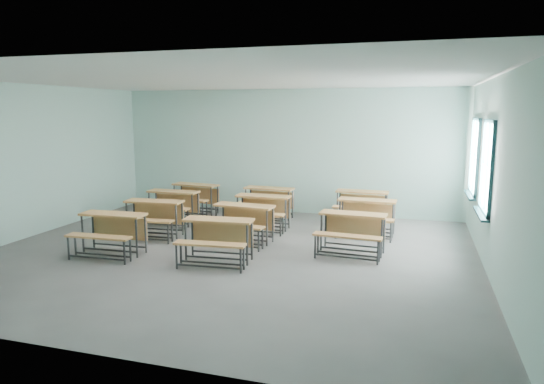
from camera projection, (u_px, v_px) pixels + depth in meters
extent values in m
cube|color=slate|center=(229.00, 254.00, 9.11)|extent=(9.00, 8.00, 0.02)
cube|color=silver|center=(226.00, 79.00, 8.58)|extent=(9.00, 8.00, 0.02)
cube|color=#AEDACE|center=(285.00, 151.00, 12.63)|extent=(9.00, 0.02, 3.20)
cube|color=#AEDACE|center=(83.00, 212.00, 5.06)|extent=(9.00, 0.02, 3.20)
cube|color=#AEDACE|center=(27.00, 161.00, 10.13)|extent=(0.02, 8.00, 3.20)
cube|color=#AEDACE|center=(496.00, 179.00, 7.56)|extent=(0.02, 8.00, 3.20)
cube|color=#163A3F|center=(472.00, 192.00, 10.32)|extent=(0.06, 1.20, 0.06)
cube|color=#163A3F|center=(477.00, 119.00, 10.07)|extent=(0.06, 1.20, 0.06)
cube|color=#163A3F|center=(478.00, 159.00, 9.66)|extent=(0.06, 0.06, 1.60)
cube|color=#163A3F|center=(472.00, 154.00, 10.73)|extent=(0.06, 0.06, 1.60)
cube|color=#163A3F|center=(475.00, 156.00, 10.19)|extent=(0.04, 0.04, 1.48)
cube|color=#163A3F|center=(475.00, 156.00, 10.19)|extent=(0.04, 1.08, 0.04)
cube|color=#163A3F|center=(470.00, 195.00, 10.34)|extent=(0.14, 1.28, 0.04)
cube|color=white|center=(476.00, 156.00, 10.19)|extent=(0.01, 1.08, 1.48)
cube|color=#163A3F|center=(484.00, 211.00, 8.43)|extent=(0.06, 1.20, 0.06)
cube|color=#163A3F|center=(490.00, 121.00, 8.18)|extent=(0.06, 1.20, 0.06)
cube|color=#163A3F|center=(492.00, 170.00, 7.77)|extent=(0.06, 0.06, 1.60)
cube|color=#163A3F|center=(483.00, 163.00, 8.84)|extent=(0.06, 0.06, 1.60)
cube|color=#163A3F|center=(487.00, 167.00, 8.31)|extent=(0.04, 0.04, 1.48)
cube|color=#163A3F|center=(487.00, 167.00, 8.31)|extent=(0.04, 1.08, 0.04)
cube|color=#163A3F|center=(481.00, 214.00, 8.45)|extent=(0.14, 1.28, 0.04)
cube|color=white|center=(489.00, 167.00, 8.30)|extent=(0.01, 1.08, 1.48)
cube|color=#BA7D43|center=(113.00, 214.00, 9.01)|extent=(1.24, 0.46, 0.04)
cube|color=#BA7D43|center=(120.00, 228.00, 9.24)|extent=(1.16, 0.07, 0.42)
cylinder|color=#333638|center=(83.00, 234.00, 9.05)|extent=(0.04, 0.04, 0.72)
cylinder|color=#333638|center=(137.00, 238.00, 8.78)|extent=(0.04, 0.04, 0.72)
cylinder|color=#333638|center=(93.00, 230.00, 9.36)|extent=(0.04, 0.04, 0.72)
cylinder|color=#333638|center=(146.00, 234.00, 9.09)|extent=(0.04, 0.04, 0.72)
cube|color=#333638|center=(110.00, 250.00, 8.96)|extent=(1.12, 0.08, 0.03)
cube|color=#333638|center=(120.00, 245.00, 9.27)|extent=(1.12, 0.08, 0.03)
cube|color=#BA7D43|center=(98.00, 237.00, 8.59)|extent=(1.23, 0.31, 0.04)
cylinder|color=#333638|center=(68.00, 248.00, 8.67)|extent=(0.04, 0.04, 0.42)
cylinder|color=#333638|center=(124.00, 253.00, 8.40)|extent=(0.04, 0.04, 0.42)
cylinder|color=#333638|center=(75.00, 246.00, 8.86)|extent=(0.04, 0.04, 0.42)
cylinder|color=#333638|center=(130.00, 250.00, 8.58)|extent=(0.04, 0.04, 0.42)
cube|color=#333638|center=(96.00, 258.00, 8.56)|extent=(1.12, 0.08, 0.03)
cube|color=#333638|center=(103.00, 255.00, 8.74)|extent=(1.12, 0.08, 0.03)
cube|color=#BA7D43|center=(218.00, 220.00, 8.53)|extent=(1.26, 0.52, 0.04)
cube|color=#BA7D43|center=(222.00, 234.00, 8.77)|extent=(1.16, 0.12, 0.42)
cylinder|color=#333638|center=(186.00, 242.00, 8.55)|extent=(0.04, 0.04, 0.72)
cylinder|color=#333638|center=(247.00, 245.00, 8.33)|extent=(0.04, 0.04, 0.72)
cylinder|color=#333638|center=(192.00, 237.00, 8.87)|extent=(0.04, 0.04, 0.72)
cylinder|color=#333638|center=(252.00, 240.00, 8.64)|extent=(0.04, 0.04, 0.72)
cube|color=#333638|center=(216.00, 258.00, 8.48)|extent=(1.12, 0.13, 0.03)
cube|color=#333638|center=(222.00, 253.00, 8.80)|extent=(1.12, 0.13, 0.03)
cube|color=#BA7D43|center=(210.00, 244.00, 8.11)|extent=(1.24, 0.36, 0.04)
cylinder|color=#333638|center=(177.00, 257.00, 8.17)|extent=(0.04, 0.04, 0.42)
cylinder|color=#333638|center=(241.00, 261.00, 7.94)|extent=(0.04, 0.04, 0.42)
cylinder|color=#333638|center=(181.00, 254.00, 8.36)|extent=(0.04, 0.04, 0.42)
cylinder|color=#333638|center=(244.00, 258.00, 8.13)|extent=(0.04, 0.04, 0.42)
cube|color=#333638|center=(208.00, 266.00, 8.08)|extent=(1.12, 0.13, 0.03)
cube|color=#333638|center=(212.00, 263.00, 8.27)|extent=(1.12, 0.13, 0.03)
cube|color=#BA7D43|center=(154.00, 201.00, 10.28)|extent=(1.25, 0.51, 0.04)
cube|color=#BA7D43|center=(158.00, 214.00, 10.52)|extent=(1.16, 0.12, 0.42)
cylinder|color=#333638|center=(127.00, 219.00, 10.30)|extent=(0.04, 0.04, 0.72)
cylinder|color=#333638|center=(176.00, 222.00, 10.08)|extent=(0.04, 0.04, 0.72)
cylinder|color=#333638|center=(134.00, 216.00, 10.62)|extent=(0.04, 0.04, 0.72)
cylinder|color=#333638|center=(182.00, 219.00, 10.39)|extent=(0.04, 0.04, 0.72)
cube|color=#333638|center=(152.00, 233.00, 10.23)|extent=(1.12, 0.13, 0.03)
cube|color=#333638|center=(159.00, 229.00, 10.55)|extent=(1.12, 0.13, 0.03)
cube|color=#BA7D43|center=(144.00, 220.00, 9.86)|extent=(1.24, 0.36, 0.04)
cylinder|color=#333638|center=(117.00, 231.00, 9.92)|extent=(0.04, 0.04, 0.42)
cylinder|color=#333638|center=(168.00, 234.00, 9.69)|extent=(0.04, 0.04, 0.42)
cylinder|color=#333638|center=(122.00, 229.00, 10.11)|extent=(0.04, 0.04, 0.42)
cylinder|color=#333638|center=(172.00, 232.00, 9.88)|extent=(0.04, 0.04, 0.42)
cube|color=#333638|center=(143.00, 239.00, 9.83)|extent=(1.12, 0.13, 0.03)
cube|color=#333638|center=(147.00, 236.00, 10.02)|extent=(1.12, 0.13, 0.03)
cube|color=#BA7D43|center=(244.00, 206.00, 9.82)|extent=(1.25, 0.50, 0.04)
cube|color=#BA7D43|center=(248.00, 219.00, 10.04)|extent=(1.16, 0.11, 0.42)
cylinder|color=#333638|center=(216.00, 224.00, 9.93)|extent=(0.04, 0.04, 0.72)
cylinder|color=#333638|center=(267.00, 228.00, 9.53)|extent=(0.04, 0.04, 0.72)
cylinder|color=#333638|center=(223.00, 220.00, 10.23)|extent=(0.04, 0.04, 0.72)
cylinder|color=#333638|center=(273.00, 225.00, 9.83)|extent=(0.04, 0.04, 0.72)
cube|color=#333638|center=(241.00, 238.00, 9.77)|extent=(1.12, 0.12, 0.03)
cube|color=#333638|center=(248.00, 235.00, 10.07)|extent=(1.12, 0.12, 0.03)
cube|color=#BA7D43|center=(234.00, 226.00, 9.42)|extent=(1.24, 0.35, 0.04)
cylinder|color=#333638|center=(206.00, 236.00, 9.57)|extent=(0.04, 0.04, 0.42)
cylinder|color=#333638|center=(259.00, 241.00, 9.17)|extent=(0.04, 0.04, 0.42)
cylinder|color=#333638|center=(211.00, 233.00, 9.75)|extent=(0.04, 0.04, 0.42)
cylinder|color=#333638|center=(262.00, 239.00, 9.34)|extent=(0.04, 0.04, 0.42)
cube|color=#333638|center=(232.00, 245.00, 9.39)|extent=(1.12, 0.12, 0.03)
cube|color=#333638|center=(236.00, 242.00, 9.57)|extent=(1.12, 0.12, 0.03)
cube|color=#BA7D43|center=(353.00, 214.00, 9.02)|extent=(1.25, 0.49, 0.04)
cube|color=#BA7D43|center=(355.00, 228.00, 9.25)|extent=(1.16, 0.09, 0.42)
cylinder|color=#333638|center=(321.00, 233.00, 9.13)|extent=(0.04, 0.04, 0.72)
cylinder|color=#333638|center=(382.00, 239.00, 8.74)|extent=(0.04, 0.04, 0.72)
cylinder|color=#333638|center=(326.00, 229.00, 9.43)|extent=(0.04, 0.04, 0.72)
cylinder|color=#333638|center=(384.00, 235.00, 9.05)|extent=(0.04, 0.04, 0.72)
cube|color=#333638|center=(350.00, 250.00, 8.98)|extent=(1.12, 0.10, 0.03)
cube|color=#333638|center=(354.00, 245.00, 9.28)|extent=(1.12, 0.10, 0.03)
cube|color=#BA7D43|center=(347.00, 236.00, 8.62)|extent=(1.24, 0.33, 0.04)
cylinder|color=#333638|center=(315.00, 247.00, 8.76)|extent=(0.04, 0.04, 0.42)
cylinder|color=#333638|center=(378.00, 253.00, 8.38)|extent=(0.04, 0.04, 0.42)
cylinder|color=#333638|center=(318.00, 244.00, 8.94)|extent=(0.04, 0.04, 0.42)
cylinder|color=#333638|center=(379.00, 250.00, 8.56)|extent=(0.04, 0.04, 0.42)
cube|color=#333638|center=(346.00, 257.00, 8.59)|extent=(1.12, 0.10, 0.03)
cube|color=#333638|center=(348.00, 254.00, 8.77)|extent=(1.12, 0.10, 0.03)
cube|color=#BA7D43|center=(173.00, 192.00, 11.53)|extent=(1.23, 0.42, 0.04)
cube|color=#BA7D43|center=(177.00, 203.00, 11.76)|extent=(1.16, 0.03, 0.42)
cylinder|color=#333638|center=(149.00, 207.00, 11.59)|extent=(0.04, 0.04, 0.72)
cylinder|color=#333638|center=(192.00, 210.00, 11.28)|extent=(0.04, 0.04, 0.72)
cylinder|color=#333638|center=(156.00, 205.00, 11.90)|extent=(0.04, 0.04, 0.72)
cylinder|color=#333638|center=(198.00, 207.00, 11.59)|extent=(0.04, 0.04, 0.72)
cube|color=#333638|center=(171.00, 219.00, 11.48)|extent=(1.12, 0.04, 0.03)
cube|color=#333638|center=(177.00, 217.00, 11.79)|extent=(1.12, 0.04, 0.03)
cube|color=#BA7D43|center=(164.00, 208.00, 11.12)|extent=(1.23, 0.27, 0.04)
cylinder|color=#333638|center=(140.00, 217.00, 11.22)|extent=(0.04, 0.04, 0.42)
cylinder|color=#333638|center=(184.00, 220.00, 10.91)|extent=(0.04, 0.04, 0.42)
cylinder|color=#333638|center=(145.00, 215.00, 11.40)|extent=(0.04, 0.04, 0.42)
cylinder|color=#333638|center=(188.00, 218.00, 11.09)|extent=(0.04, 0.04, 0.42)
cube|color=#333638|center=(162.00, 224.00, 11.09)|extent=(1.12, 0.04, 0.03)
cube|color=#333638|center=(166.00, 222.00, 11.27)|extent=(1.12, 0.04, 0.03)
cube|color=#BA7D43|center=(263.00, 196.00, 10.91)|extent=(1.23, 0.42, 0.04)
cube|color=#BA7D43|center=(266.00, 208.00, 11.14)|extent=(1.16, 0.03, 0.42)
cylinder|color=#333638|center=(238.00, 213.00, 10.97)|extent=(0.04, 0.04, 0.72)
cylinder|color=#333638|center=(286.00, 216.00, 10.67)|extent=(0.04, 0.04, 0.72)
cylinder|color=#333638|center=(242.00, 210.00, 11.28)|extent=(0.04, 0.04, 0.72)
cylinder|color=#333638|center=(289.00, 213.00, 10.98)|extent=(0.04, 0.04, 0.72)
cube|color=#333638|center=(261.00, 226.00, 10.86)|extent=(1.12, 0.04, 0.03)
cube|color=#333638|center=(265.00, 222.00, 11.17)|extent=(1.12, 0.04, 0.03)
cube|color=#BA7D43|center=(257.00, 214.00, 10.50)|extent=(1.23, 0.27, 0.04)
cylinder|color=#333638|center=(231.00, 223.00, 10.60)|extent=(0.04, 0.04, 0.42)
cylinder|color=#333638|center=(280.00, 227.00, 10.29)|extent=(0.04, 0.04, 0.42)
cylinder|color=#333638|center=(234.00, 221.00, 10.78)|extent=(0.04, 0.04, 0.42)
cylinder|color=#333638|center=(283.00, 225.00, 10.47)|extent=(0.04, 0.04, 0.42)
cube|color=#333638|center=(255.00, 231.00, 10.47)|extent=(1.12, 0.04, 0.03)
cube|color=#333638|center=(258.00, 229.00, 10.65)|extent=(1.12, 0.04, 0.03)
cube|color=#BA7D43|center=(367.00, 200.00, 10.42)|extent=(1.23, 0.44, 0.04)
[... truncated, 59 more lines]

